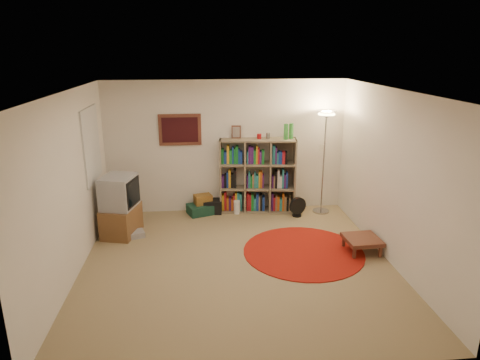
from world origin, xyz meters
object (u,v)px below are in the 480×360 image
object	(u,v)px
floor_fan	(298,207)
tv_stand	(120,207)
suitcase	(203,209)
floor_lamp	(326,129)
side_table	(362,240)
bookshelf	(256,177)

from	to	relation	value
floor_fan	tv_stand	bearing A→B (deg)	167.06
suitcase	floor_fan	bearing A→B (deg)	-30.63
tv_stand	suitcase	bearing A→B (deg)	45.07
floor_lamp	tv_stand	distance (m)	3.89
floor_fan	tv_stand	size ratio (longest dim) A/B	0.37
suitcase	side_table	bearing A→B (deg)	-57.75
bookshelf	tv_stand	xyz separation A→B (m)	(-2.42, -0.88, -0.19)
bookshelf	floor_fan	distance (m)	0.97
floor_lamp	side_table	bearing A→B (deg)	-85.04
suitcase	floor_lamp	bearing A→B (deg)	-23.64
bookshelf	suitcase	xyz separation A→B (m)	(-1.03, -0.05, -0.60)
bookshelf	side_table	xyz separation A→B (m)	(1.39, -1.93, -0.49)
side_table	floor_fan	bearing A→B (deg)	113.06
floor_lamp	suitcase	size ratio (longest dim) A/B	2.94
suitcase	side_table	xyz separation A→B (m)	(2.42, -1.88, 0.11)
suitcase	side_table	distance (m)	3.07
floor_lamp	tv_stand	xyz separation A→B (m)	(-3.66, -0.68, -1.13)
floor_lamp	tv_stand	bearing A→B (deg)	-169.42
floor_lamp	side_table	distance (m)	2.25
floor_lamp	suitcase	xyz separation A→B (m)	(-2.27, 0.15, -1.54)
floor_lamp	floor_fan	world-z (taller)	floor_lamp
floor_fan	floor_lamp	bearing A→B (deg)	-1.89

